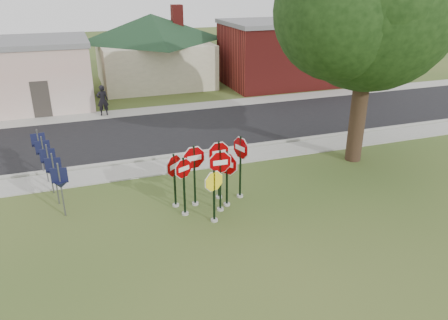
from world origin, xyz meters
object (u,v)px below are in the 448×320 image
object	(u,v)px
stop_sign_yellow	(214,191)
pedestrian	(103,100)
stop_sign_center	(220,172)
oak_tree	(372,3)
stop_sign_left	(184,180)

from	to	relation	value
stop_sign_yellow	pedestrian	size ratio (longest dim) A/B	1.10
stop_sign_center	oak_tree	distance (m)	9.30
stop_sign_yellow	pedestrian	world-z (taller)	stop_sign_yellow
stop_sign_left	pedestrian	size ratio (longest dim) A/B	1.24
stop_sign_yellow	pedestrian	bearing A→B (deg)	99.85
stop_sign_yellow	stop_sign_left	size ratio (longest dim) A/B	0.89
stop_sign_yellow	oak_tree	distance (m)	10.02
stop_sign_center	stop_sign_yellow	size ratio (longest dim) A/B	1.21
stop_sign_center	stop_sign_yellow	xyz separation A→B (m)	(-0.44, -0.66, -0.33)
stop_sign_center	stop_sign_yellow	world-z (taller)	stop_sign_center
stop_sign_left	oak_tree	xyz separation A→B (m)	(8.52, 2.32, 5.43)
stop_sign_yellow	oak_tree	xyz separation A→B (m)	(7.70, 3.09, 5.61)
stop_sign_yellow	oak_tree	bearing A→B (deg)	21.89
stop_sign_center	stop_sign_yellow	distance (m)	0.86
oak_tree	pedestrian	world-z (taller)	oak_tree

